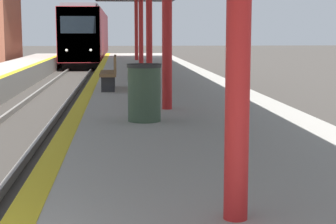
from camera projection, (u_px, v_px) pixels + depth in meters
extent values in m
cube|color=black|center=(89.00, 59.00, 46.15)|extent=(2.27, 21.18, 0.55)
cube|color=maroon|center=(89.00, 34.00, 45.87)|extent=(2.67, 23.54, 3.45)
cube|color=gold|center=(78.00, 35.00, 34.34)|extent=(2.62, 0.16, 3.39)
cube|color=black|center=(78.00, 25.00, 34.20)|extent=(2.14, 0.06, 1.04)
cube|color=#59595E|center=(88.00, 11.00, 45.61)|extent=(2.27, 22.36, 0.24)
sphere|color=white|center=(67.00, 50.00, 34.35)|extent=(0.18, 0.18, 0.18)
sphere|color=white|center=(91.00, 50.00, 34.48)|extent=(0.18, 0.18, 0.18)
cylinder|color=red|center=(239.00, 12.00, 4.49)|extent=(0.20, 0.20, 3.43)
cylinder|color=red|center=(167.00, 24.00, 11.24)|extent=(0.20, 0.20, 3.43)
cylinder|color=red|center=(149.00, 27.00, 17.99)|extent=(0.20, 0.20, 3.43)
cylinder|color=red|center=(141.00, 29.00, 24.74)|extent=(0.20, 0.20, 3.43)
cylinder|color=red|center=(136.00, 29.00, 31.48)|extent=(0.20, 0.20, 3.43)
cylinder|color=#384C38|center=(144.00, 94.00, 9.86)|extent=(0.58, 0.58, 0.95)
cylinder|color=#262626|center=(144.00, 66.00, 9.79)|extent=(0.61, 0.61, 0.06)
cube|color=brown|center=(108.00, 73.00, 15.35)|extent=(0.44, 1.73, 0.08)
cube|color=brown|center=(115.00, 64.00, 15.33)|extent=(0.06, 1.73, 0.44)
cube|color=#262628|center=(108.00, 84.00, 14.71)|extent=(0.35, 0.08, 0.40)
cube|color=#262628|center=(109.00, 80.00, 16.07)|extent=(0.35, 0.08, 0.40)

